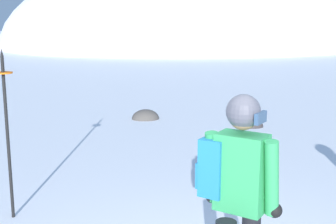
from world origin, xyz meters
TOP-DOWN VIEW (x-y plane):
  - ridge_peak_main at (6.29, 41.14)m, footprint 34.18×30.77m
  - ridge_peak_far at (28.33, 56.56)m, footprint 26.18×23.56m
  - snowboarder_main at (0.24, 0.33)m, footprint 1.28×1.48m
  - piste_marker_near at (-1.83, 2.32)m, footprint 0.20×0.20m
  - rock_dark at (2.34, 6.47)m, footprint 0.53×0.45m
  - rock_mid at (0.11, 7.56)m, footprint 0.65×0.55m

SIDE VIEW (x-z plane):
  - ridge_peak_main at x=6.29m, z-range -8.30..8.30m
  - ridge_peak_far at x=28.33m, z-range -5.54..5.54m
  - rock_dark at x=2.34m, z-range -0.19..0.19m
  - rock_mid at x=0.11m, z-range -0.23..0.23m
  - snowboarder_main at x=0.24m, z-range 0.06..1.78m
  - piste_marker_near at x=-1.83m, z-range 0.14..2.08m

